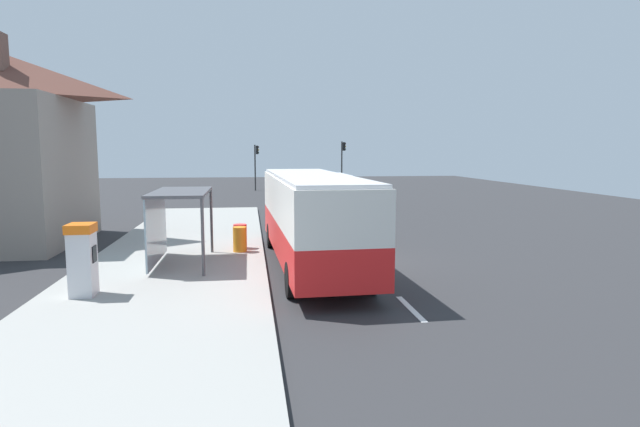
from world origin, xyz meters
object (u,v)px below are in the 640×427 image
at_px(sedan_near, 307,180).
at_px(traffic_light_near_side, 343,158).
at_px(bus_shelter, 172,208).
at_px(bus, 311,214).
at_px(recycling_bin_red, 240,236).
at_px(ticket_machine, 83,259).
at_px(traffic_light_far_side, 256,160).
at_px(white_van, 333,187).
at_px(recycling_bin_orange, 240,239).
at_px(sedan_far, 317,186).

relative_size(sedan_near, traffic_light_near_side, 0.92).
relative_size(sedan_near, bus_shelter, 1.12).
relative_size(bus, recycling_bin_red, 11.67).
xyz_separation_m(sedan_near, ticket_machine, (-10.53, -41.27, 0.38)).
bearing_deg(traffic_light_far_side, white_van, -70.79).
distance_m(bus, recycling_bin_red, 4.00).
distance_m(white_van, sedan_near, 18.14).
relative_size(white_van, ticket_machine, 2.69).
xyz_separation_m(recycling_bin_orange, bus_shelter, (-2.21, -1.89, 1.44)).
height_order(sedan_far, recycling_bin_orange, sedan_far).
bearing_deg(recycling_bin_red, traffic_light_near_side, 72.74).
bearing_deg(sedan_far, bus, -97.67).
bearing_deg(bus_shelter, ticket_machine, -116.03).
xyz_separation_m(ticket_machine, recycling_bin_red, (4.03, 6.32, -0.52)).
relative_size(recycling_bin_orange, bus_shelter, 0.24).
bearing_deg(traffic_light_near_side, sedan_near, 130.65).
xyz_separation_m(ticket_machine, traffic_light_near_side, (13.73, 37.54, 2.07)).
bearing_deg(ticket_machine, recycling_bin_orange, 54.34).
height_order(recycling_bin_orange, recycling_bin_red, same).
bearing_deg(sedan_far, recycling_bin_red, -103.58).
distance_m(sedan_near, ticket_machine, 42.59).
xyz_separation_m(white_van, sedan_far, (0.10, 10.11, -0.55)).
relative_size(recycling_bin_orange, traffic_light_far_side, 0.21).
height_order(ticket_machine, recycling_bin_orange, ticket_machine).
bearing_deg(recycling_bin_orange, ticket_machine, -125.66).
xyz_separation_m(bus, bus_shelter, (-4.70, 0.30, 0.25)).
distance_m(sedan_near, sedan_far, 8.02).
bearing_deg(white_van, traffic_light_far_side, 109.21).
xyz_separation_m(sedan_far, recycling_bin_red, (-6.50, -26.93, -0.14)).
distance_m(sedan_near, recycling_bin_red, 35.55).
xyz_separation_m(sedan_far, bus_shelter, (-8.72, -29.52, 1.31)).
height_order(bus, traffic_light_near_side, traffic_light_near_side).
relative_size(bus, recycling_bin_orange, 11.67).
bearing_deg(traffic_light_far_side, bus, -87.73).
relative_size(sedan_far, traffic_light_near_side, 0.92).
height_order(recycling_bin_orange, traffic_light_far_side, traffic_light_far_side).
height_order(sedan_far, recycling_bin_red, sedan_far).
height_order(bus, traffic_light_far_side, traffic_light_far_side).
xyz_separation_m(sedan_near, traffic_light_near_side, (3.20, -3.73, 2.45)).
bearing_deg(recycling_bin_red, sedan_near, 79.47).
height_order(recycling_bin_orange, bus_shelter, bus_shelter).
height_order(ticket_machine, bus_shelter, bus_shelter).
distance_m(sedan_near, traffic_light_near_side, 5.50).
bearing_deg(recycling_bin_orange, white_van, 69.93).
height_order(sedan_far, ticket_machine, ticket_machine).
bearing_deg(sedan_far, bus_shelter, -106.45).
distance_m(recycling_bin_orange, traffic_light_near_side, 33.46).
bearing_deg(sedan_near, bus, -96.05).
distance_m(ticket_machine, bus_shelter, 4.25).
relative_size(white_van, recycling_bin_red, 5.49).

